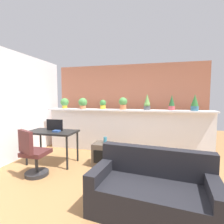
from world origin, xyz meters
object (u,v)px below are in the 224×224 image
(potted_plant_1, at_px, (83,103))
(side_cube_shelf, at_px, (103,154))
(office_chair, at_px, (33,156))
(couch, at_px, (152,192))
(desk, at_px, (52,135))
(potted_plant_5, at_px, (172,103))
(potted_plant_4, at_px, (147,103))
(tv_monitor, at_px, (55,125))
(vase_on_shelf, at_px, (105,140))
(book_on_desk, at_px, (56,131))
(potted_plant_0, at_px, (65,103))
(potted_plant_3, at_px, (123,103))
(potted_plant_6, at_px, (195,103))
(potted_plant_2, at_px, (103,104))

(potted_plant_1, bearing_deg, side_cube_shelf, -47.88)
(office_chair, height_order, couch, office_chair)
(desk, bearing_deg, potted_plant_5, 23.88)
(potted_plant_4, bearing_deg, office_chair, -138.21)
(potted_plant_1, height_order, tv_monitor, potted_plant_1)
(vase_on_shelf, bearing_deg, book_on_desk, -166.79)
(potted_plant_0, distance_m, desk, 1.43)
(potted_plant_3, distance_m, potted_plant_6, 1.78)
(potted_plant_3, height_order, couch, potted_plant_3)
(potted_plant_3, bearing_deg, tv_monitor, -143.14)
(potted_plant_3, xyz_separation_m, couch, (0.80, -2.32, -1.08))
(potted_plant_1, relative_size, tv_monitor, 0.79)
(tv_monitor, bearing_deg, side_cube_shelf, 4.40)
(potted_plant_0, distance_m, book_on_desk, 1.48)
(couch, bearing_deg, office_chair, 167.02)
(potted_plant_6, height_order, desk, potted_plant_6)
(tv_monitor, relative_size, vase_on_shelf, 2.85)
(tv_monitor, bearing_deg, potted_plant_2, 53.62)
(vase_on_shelf, distance_m, book_on_desk, 1.10)
(potted_plant_1, distance_m, potted_plant_2, 0.59)
(potted_plant_1, distance_m, side_cube_shelf, 1.72)
(potted_plant_4, height_order, vase_on_shelf, potted_plant_4)
(side_cube_shelf, bearing_deg, potted_plant_2, 106.21)
(potted_plant_3, distance_m, desk, 1.96)
(tv_monitor, height_order, vase_on_shelf, tv_monitor)
(book_on_desk, bearing_deg, potted_plant_5, 26.42)
(potted_plant_4, relative_size, desk, 0.38)
(potted_plant_4, relative_size, side_cube_shelf, 0.85)
(potted_plant_1, height_order, potted_plant_6, potted_plant_6)
(potted_plant_4, xyz_separation_m, potted_plant_6, (1.14, -0.02, 0.02))
(potted_plant_4, distance_m, office_chair, 2.91)
(potted_plant_2, distance_m, side_cube_shelf, 1.52)
(potted_plant_6, bearing_deg, potted_plant_4, 178.93)
(potted_plant_4, height_order, desk, potted_plant_4)
(tv_monitor, distance_m, book_on_desk, 0.23)
(side_cube_shelf, height_order, book_on_desk, book_on_desk)
(potted_plant_4, xyz_separation_m, side_cube_shelf, (-0.92, -0.98, -1.12))
(potted_plant_1, xyz_separation_m, potted_plant_5, (2.42, 0.04, 0.02))
(vase_on_shelf, bearing_deg, potted_plant_0, 146.63)
(potted_plant_1, distance_m, desk, 1.36)
(book_on_desk, bearing_deg, potted_plant_0, 111.46)
(potted_plant_0, distance_m, potted_plant_6, 3.56)
(potted_plant_5, relative_size, book_on_desk, 2.75)
(side_cube_shelf, bearing_deg, book_on_desk, -166.63)
(office_chair, bearing_deg, potted_plant_5, 35.01)
(potted_plant_5, bearing_deg, potted_plant_6, -6.17)
(potted_plant_1, xyz_separation_m, couch, (1.97, -2.33, -1.07))
(potted_plant_5, distance_m, desk, 3.02)
(potted_plant_3, distance_m, vase_on_shelf, 1.27)
(potted_plant_2, xyz_separation_m, office_chair, (-0.82, -1.88, -0.94))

